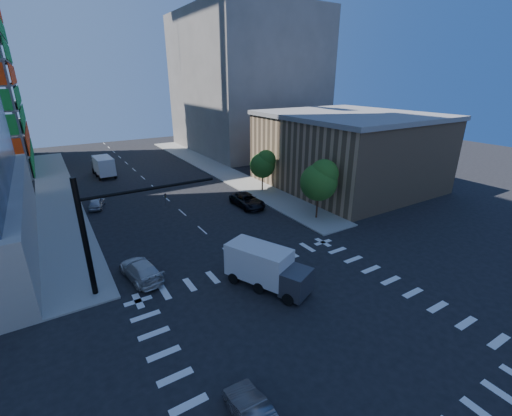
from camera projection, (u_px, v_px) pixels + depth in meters
ground at (313, 328)px, 22.33m from camera, size 160.00×160.00×0.00m
road_markings at (313, 328)px, 22.32m from camera, size 20.00×20.00×0.01m
sidewalk_ne at (218, 170)px, 60.17m from camera, size 5.00×60.00×0.15m
sidewalk_nw at (56, 194)px, 47.85m from camera, size 5.00×60.00×0.15m
commercial_building at (347, 150)px, 50.18m from camera, size 20.50×22.50×10.60m
bg_building_ne at (245, 83)px, 74.21m from camera, size 24.00×30.00×28.00m
signal_mast_nw at (106, 224)px, 24.55m from camera, size 10.20×0.40×9.00m
tree_south at (320, 180)px, 37.89m from camera, size 4.16×4.16×6.82m
tree_north at (264, 164)px, 47.80m from camera, size 3.54×3.52×5.78m
car_nb_far at (247, 201)px, 43.02m from camera, size 2.62×5.68×1.58m
car_sb_near at (141, 270)px, 27.61m from camera, size 2.88×5.55×1.54m
car_sb_mid at (96, 203)px, 42.59m from camera, size 2.62×4.15×1.32m
car_sb_cross at (254, 415)px, 15.85m from camera, size 1.57×4.18×1.36m
box_truck_near at (270, 271)px, 26.20m from camera, size 4.86×6.63×3.20m
box_truck_far at (103, 167)px, 56.19m from camera, size 2.93×6.38×3.29m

